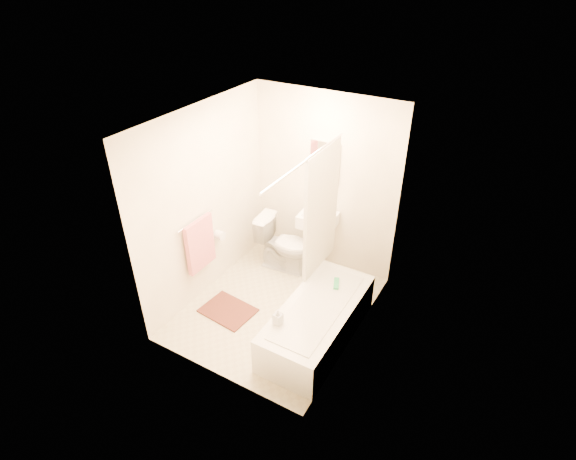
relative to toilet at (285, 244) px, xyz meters
The scene contains 17 objects.
floor 0.92m from the toilet, 65.43° to the right, with size 2.40×2.40×0.00m, color beige.
ceiling 2.19m from the toilet, 65.43° to the right, with size 2.40×2.40×0.00m, color white.
wall_back 0.99m from the toilet, 51.13° to the left, with size 2.00×0.02×2.40m, color beige.
wall_left 1.30m from the toilet, 130.33° to the right, with size 0.02×2.40×2.40m, color beige.
wall_right 1.76m from the toilet, 29.56° to the right, with size 0.02×2.40×2.40m, color beige.
mirror 1.25m from the toilet, 49.81° to the left, with size 0.40×0.03×0.55m, color white.
curtain_rod 1.87m from the toilet, 45.68° to the right, with size 0.03×0.03×1.70m, color silver.
shower_curtain 1.10m from the toilet, 22.23° to the right, with size 0.04×0.80×1.55m, color silver.
towel_bar 1.39m from the toilet, 120.99° to the right, with size 0.02×0.02×0.60m, color silver.
towel 1.24m from the toilet, 119.73° to the right, with size 0.06×0.45×0.66m, color #CC7266.
toilet_paper 0.93m from the toilet, 131.93° to the right, with size 0.12×0.12×0.11m, color white.
toilet is the anchor object (origin of this frame).
sink 0.45m from the toilet, 31.26° to the left, with size 0.47×0.38×0.93m, color white, non-canonical shape.
bathtub 1.40m from the toilet, 44.12° to the right, with size 0.71×1.62×0.46m, color white, non-canonical shape.
bath_mat 1.20m from the toilet, 97.34° to the right, with size 0.62×0.47×0.02m, color brown.
soap_bottle 1.61m from the toilet, 62.14° to the right, with size 0.09×0.09×0.19m, color silver.
scrub_brush 1.15m from the toilet, 27.80° to the right, with size 0.06×0.20×0.04m, color #2FA75D.
Camera 1 is at (2.22, -3.59, 3.79)m, focal length 28.00 mm.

